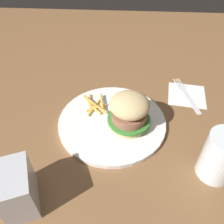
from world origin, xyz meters
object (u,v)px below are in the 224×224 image
fries_pile (95,105)px  napkin (187,95)px  sandwich (129,112)px  drink_glass (220,159)px  napkin_dispenser (17,189)px  fork (187,94)px  plate (112,122)px

fries_pile → napkin: size_ratio=0.80×
sandwich → drink_glass: drink_glass is taller
drink_glass → napkin_dispenser: size_ratio=1.16×
sandwich → napkin: bearing=-50.6°
sandwich → fork: bearing=-50.2°
napkin_dispenser → fries_pile: bearing=-44.1°
napkin → fries_pile: bearing=106.9°
sandwich → napkin_dispenser: (-0.21, 0.21, -0.01)m
fries_pile → drink_glass: bearing=-122.7°
sandwich → drink_glass: (-0.12, -0.19, -0.01)m
sandwich → fork: 0.24m
plate → napkin_dispenser: napkin_dispenser is taller
fries_pile → napkin_dispenser: bearing=158.1°
sandwich → napkin: 0.24m
sandwich → napkin: sandwich is taller
fork → drink_glass: 0.27m
plate → fries_pile: bearing=46.0°
plate → napkin_dispenser: 0.28m
sandwich → plate: bearing=72.8°
fork → napkin_dispenser: bearing=133.3°
plate → napkin_dispenser: bearing=144.4°
napkin → napkin_dispenser: 0.53m
fries_pile → napkin: 0.29m
fries_pile → fork: fries_pile is taller
fries_pile → fork: (0.08, -0.27, -0.01)m
fork → napkin_dispenser: napkin_dispenser is taller
napkin → drink_glass: 0.27m
plate → napkin: plate is taller
plate → napkin_dispenser: (-0.23, 0.16, 0.04)m
drink_glass → napkin_dispenser: (-0.09, 0.40, -0.00)m
napkin → plate: bearing=120.9°
plate → fork: bearing=-58.7°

